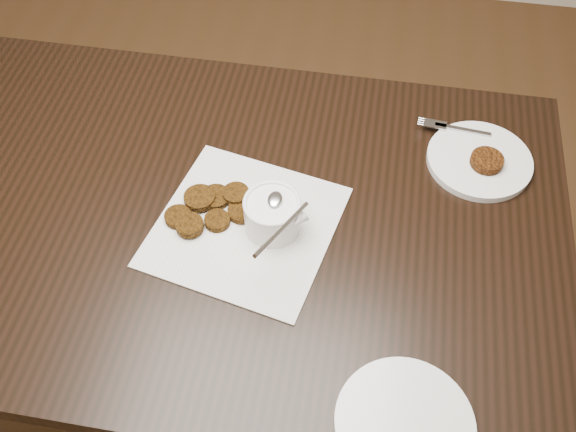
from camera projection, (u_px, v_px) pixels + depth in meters
The scene contains 7 objects.
floor at pixel (235, 396), 1.75m from camera, with size 4.00×4.00×0.00m, color #50331B.
table at pixel (228, 310), 1.48m from camera, with size 1.32×0.85×0.75m, color black.
napkin at pixel (245, 226), 1.16m from camera, with size 0.31×0.31×0.00m, color silver.
sauce_ramekin at pixel (272, 202), 1.10m from camera, with size 0.13×0.13×0.14m, color white, non-canonical shape.
patty_cluster at pixel (212, 205), 1.18m from camera, with size 0.19×0.19×0.02m, color #5E360C, non-canonical shape.
plate_with_patty at pixel (480, 158), 1.25m from camera, with size 0.21×0.21×0.03m, color silver, non-canonical shape.
plate_empty at pixel (404, 424), 0.94m from camera, with size 0.21×0.21×0.01m, color silver.
Camera 1 is at (0.26, -0.63, 1.69)m, focal length 39.72 mm.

